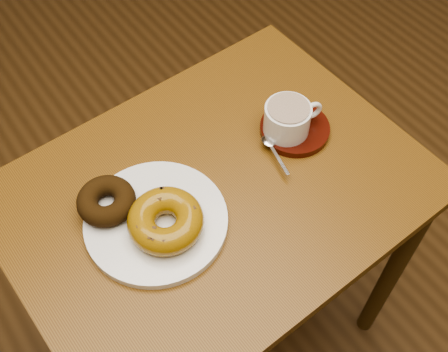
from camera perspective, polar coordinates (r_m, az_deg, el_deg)
cafe_table at (r=1.07m, az=-0.87°, el=-4.50°), size 0.74×0.57×0.68m
donut_plate at (r=0.94m, az=-6.90°, el=-4.59°), size 0.30×0.30×0.01m
donut_cinnamon at (r=0.95m, az=-11.87°, el=-2.49°), size 0.13×0.13×0.04m
donut_caramel at (r=0.91m, az=-5.96°, el=-4.52°), size 0.14×0.14×0.05m
saucer at (r=1.07m, az=7.19°, el=4.79°), size 0.16×0.16×0.01m
coffee_cup at (r=1.03m, az=6.52°, el=5.84°), size 0.11×0.09×0.06m
teaspoon at (r=1.02m, az=4.71°, el=3.17°), size 0.03×0.10×0.01m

